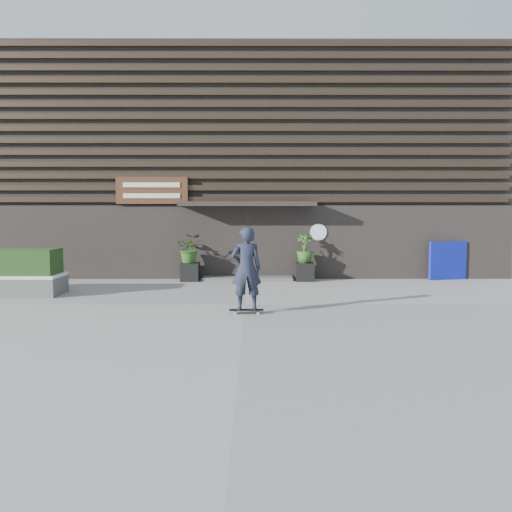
{
  "coord_description": "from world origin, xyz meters",
  "views": [
    {
      "loc": [
        0.24,
        -12.96,
        2.35
      ],
      "look_at": [
        0.28,
        1.3,
        1.1
      ],
      "focal_mm": 37.01,
      "sensor_mm": 36.0,
      "label": 1
    }
  ],
  "objects_px": {
    "planter_pot_right": "(305,272)",
    "blue_tarp": "(448,261)",
    "planter_pot_left": "(190,272)",
    "skateboarder": "(246,269)"
  },
  "relations": [
    {
      "from": "planter_pot_left",
      "to": "blue_tarp",
      "type": "bearing_deg",
      "value": 1.99
    },
    {
      "from": "blue_tarp",
      "to": "skateboarder",
      "type": "xyz_separation_m",
      "value": [
        -6.7,
        -5.85,
        0.39
      ]
    },
    {
      "from": "planter_pot_left",
      "to": "blue_tarp",
      "type": "distance_m",
      "value": 8.66
    },
    {
      "from": "planter_pot_left",
      "to": "skateboarder",
      "type": "height_order",
      "value": "skateboarder"
    },
    {
      "from": "planter_pot_right",
      "to": "skateboarder",
      "type": "xyz_separation_m",
      "value": [
        -1.85,
        -5.55,
        0.73
      ]
    },
    {
      "from": "planter_pot_left",
      "to": "planter_pot_right",
      "type": "relative_size",
      "value": 1.0
    },
    {
      "from": "blue_tarp",
      "to": "skateboarder",
      "type": "distance_m",
      "value": 8.91
    },
    {
      "from": "blue_tarp",
      "to": "skateboarder",
      "type": "height_order",
      "value": "skateboarder"
    },
    {
      "from": "planter_pot_left",
      "to": "blue_tarp",
      "type": "xyz_separation_m",
      "value": [
        8.65,
        0.3,
        0.34
      ]
    },
    {
      "from": "planter_pot_right",
      "to": "blue_tarp",
      "type": "relative_size",
      "value": 0.44
    }
  ]
}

